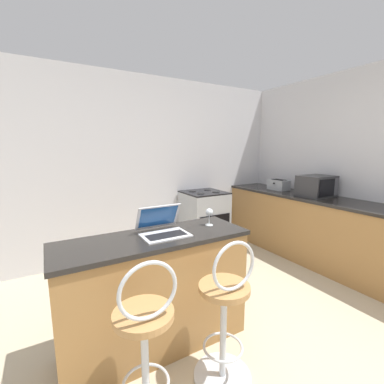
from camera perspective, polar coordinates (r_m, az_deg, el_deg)
name	(u,v)px	position (r m, az deg, el deg)	size (l,w,h in m)	color
wall_back	(137,168)	(3.83, -12.17, 5.33)	(12.00, 0.06, 2.60)	silver
breakfast_bar	(156,292)	(2.19, -8.04, -21.07)	(1.46, 0.51, 0.92)	#9E703D
counter_right	(325,232)	(3.96, 27.42, -7.85)	(0.66, 3.26, 0.92)	#9E703D
bar_stool_near	(146,347)	(1.69, -10.27, -30.83)	(0.40, 0.40, 1.02)	silver
bar_stool_far	(225,315)	(1.90, 7.40, -25.55)	(0.40, 0.40, 1.02)	silver
laptop	(162,227)	(2.03, -6.64, -7.68)	(0.35, 0.32, 0.22)	silver
microwave	(316,186)	(3.94, 25.91, 1.19)	(0.46, 0.37, 0.29)	#2D2D30
toaster	(279,185)	(4.36, 18.71, 1.53)	(0.23, 0.31, 0.17)	#9EA3A8
stove_range	(204,220)	(4.06, 2.69, -6.32)	(0.61, 0.61, 0.92)	#9EA3A8
wine_glass_short	(209,213)	(2.22, 3.86, -4.72)	(0.07, 0.07, 0.15)	silver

